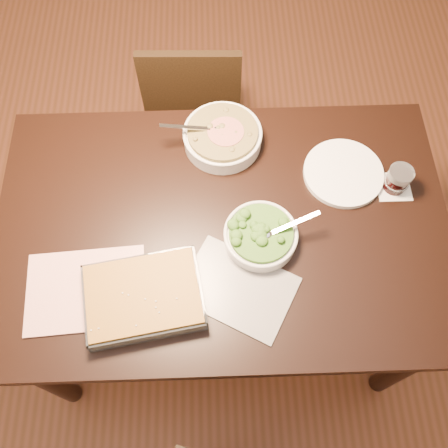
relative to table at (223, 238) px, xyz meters
name	(u,v)px	position (x,y,z in m)	size (l,w,h in m)	color
ground	(223,301)	(0.00, 0.00, -0.65)	(4.00, 4.00, 0.00)	#442413
table	(223,238)	(0.00, 0.00, 0.00)	(1.40, 0.90, 0.75)	black
magazine_a	(86,290)	(-0.40, -0.20, 0.10)	(0.34, 0.25, 0.01)	#B03332
magazine_b	(238,288)	(0.04, -0.21, 0.10)	(0.31, 0.22, 0.01)	#222329
coaster	(393,187)	(0.55, 0.12, 0.10)	(0.11, 0.11, 0.00)	white
stew_bowl	(223,136)	(0.01, 0.31, 0.13)	(0.29, 0.26, 0.10)	silver
broccoli_bowl	(261,236)	(0.11, -0.05, 0.13)	(0.25, 0.22, 0.09)	silver
baking_dish	(144,297)	(-0.23, -0.23, 0.12)	(0.36, 0.29, 0.06)	silver
wine_tumbler	(398,179)	(0.55, 0.12, 0.14)	(0.08, 0.08, 0.09)	black
dinner_plate	(343,173)	(0.39, 0.17, 0.10)	(0.26, 0.26, 0.02)	white
chair_far	(194,100)	(-0.10, 0.74, -0.20)	(0.40, 0.40, 0.82)	black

